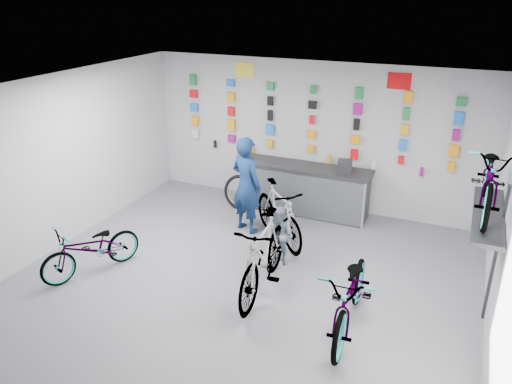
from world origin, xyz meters
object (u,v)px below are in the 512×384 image
at_px(bike_left, 91,249).
at_px(bike_service, 279,213).
at_px(bike_right, 352,296).
at_px(customer, 280,236).
at_px(counter, 303,190).
at_px(bike_center, 263,255).
at_px(clerk, 246,185).

bearing_deg(bike_left, bike_service, 68.43).
xyz_separation_m(bike_left, bike_service, (2.33, 2.24, 0.11)).
xyz_separation_m(bike_left, bike_right, (4.15, 0.26, 0.09)).
bearing_deg(customer, counter, 106.94).
height_order(bike_left, customer, customer).
relative_size(bike_left, bike_center, 0.81).
height_order(counter, bike_left, counter).
relative_size(counter, bike_center, 1.32).
bearing_deg(bike_right, bike_center, 162.33).
bearing_deg(customer, bike_center, -76.46).
relative_size(bike_right, bike_service, 1.10).
xyz_separation_m(bike_center, bike_service, (-0.38, 1.61, -0.07)).
relative_size(bike_center, bike_service, 1.12).
xyz_separation_m(counter, bike_center, (0.39, -2.98, 0.13)).
bearing_deg(bike_service, clerk, 120.42).
distance_m(bike_left, bike_right, 4.15).
bearing_deg(bike_right, counter, 115.30).
relative_size(bike_left, clerk, 0.90).
bearing_deg(bike_right, clerk, 136.52).
height_order(bike_right, bike_service, bike_service).
xyz_separation_m(bike_right, bike_service, (-1.81, 1.98, 0.02)).
bearing_deg(bike_center, bike_left, -171.13).
bearing_deg(clerk, bike_center, 141.31).
relative_size(counter, bike_left, 1.63).
relative_size(counter, customer, 2.65).
relative_size(bike_center, clerk, 1.11).
height_order(bike_right, clerk, clerk).
distance_m(bike_center, clerk, 2.11).
bearing_deg(clerk, customer, 157.81).
bearing_deg(bike_service, counter, 43.36).
height_order(clerk, customer, clerk).
xyz_separation_m(counter, bike_right, (1.82, -3.36, 0.04)).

